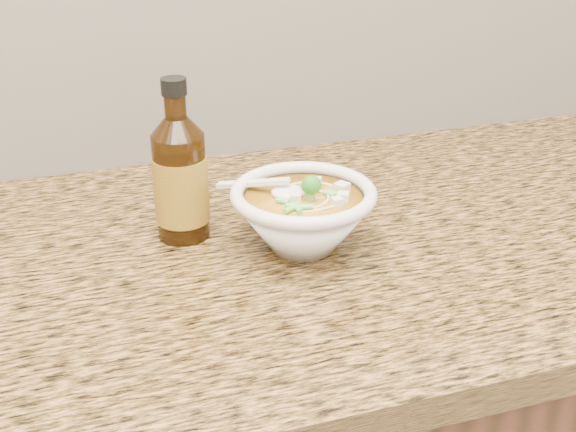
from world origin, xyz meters
name	(u,v)px	position (x,y,z in m)	size (l,w,h in m)	color
counter_slab	(138,273)	(0.00, 1.68, 0.88)	(4.00, 0.68, 0.04)	#9C6939
soup_bowl	(303,217)	(0.21, 1.64, 0.94)	(0.19, 0.18, 0.10)	white
hot_sauce_bottle	(181,180)	(0.07, 1.72, 0.98)	(0.07, 0.07, 0.21)	#381E07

